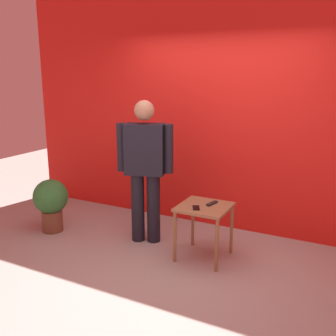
{
  "coord_description": "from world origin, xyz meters",
  "views": [
    {
      "loc": [
        1.69,
        -3.2,
        2.0
      ],
      "look_at": [
        -0.24,
        0.55,
        0.96
      ],
      "focal_mm": 41.51,
      "sensor_mm": 36.0,
      "label": 1
    }
  ],
  "objects_px": {
    "standing_person": "(145,165)",
    "cell_phone": "(196,208)",
    "side_table": "(204,214)",
    "tv_remote": "(212,203)",
    "potted_plant": "(51,201)"
  },
  "relations": [
    {
      "from": "cell_phone",
      "to": "tv_remote",
      "type": "relative_size",
      "value": 0.85
    },
    {
      "from": "tv_remote",
      "to": "potted_plant",
      "type": "bearing_deg",
      "value": -159.6
    },
    {
      "from": "tv_remote",
      "to": "potted_plant",
      "type": "height_order",
      "value": "potted_plant"
    },
    {
      "from": "side_table",
      "to": "potted_plant",
      "type": "distance_m",
      "value": 2.03
    },
    {
      "from": "side_table",
      "to": "tv_remote",
      "type": "relative_size",
      "value": 3.56
    },
    {
      "from": "standing_person",
      "to": "potted_plant",
      "type": "bearing_deg",
      "value": -166.15
    },
    {
      "from": "standing_person",
      "to": "potted_plant",
      "type": "distance_m",
      "value": 1.37
    },
    {
      "from": "standing_person",
      "to": "side_table",
      "type": "xyz_separation_m",
      "value": [
        0.8,
        -0.1,
        -0.44
      ]
    },
    {
      "from": "standing_person",
      "to": "cell_phone",
      "type": "bearing_deg",
      "value": -16.16
    },
    {
      "from": "standing_person",
      "to": "cell_phone",
      "type": "height_order",
      "value": "standing_person"
    },
    {
      "from": "standing_person",
      "to": "tv_remote",
      "type": "xyz_separation_m",
      "value": [
        0.85,
        -0.02,
        -0.34
      ]
    },
    {
      "from": "side_table",
      "to": "tv_remote",
      "type": "height_order",
      "value": "tv_remote"
    },
    {
      "from": "standing_person",
      "to": "side_table",
      "type": "height_order",
      "value": "standing_person"
    },
    {
      "from": "side_table",
      "to": "cell_phone",
      "type": "height_order",
      "value": "cell_phone"
    },
    {
      "from": "tv_remote",
      "to": "standing_person",
      "type": "bearing_deg",
      "value": -168.54
    }
  ]
}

